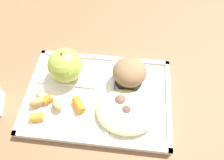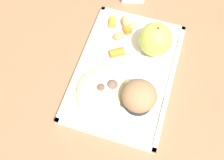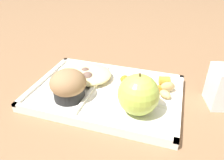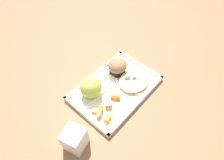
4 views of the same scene
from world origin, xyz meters
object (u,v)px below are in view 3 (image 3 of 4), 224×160
at_px(bran_muffin, 68,85).
at_px(plastic_fork, 80,78).
at_px(green_apple, 138,94).
at_px(lunch_tray, 106,93).

relative_size(bran_muffin, plastic_fork, 0.57).
bearing_deg(plastic_fork, green_apple, 153.54).
bearing_deg(lunch_tray, plastic_fork, -22.06).
xyz_separation_m(lunch_tray, bran_muffin, (0.07, 0.05, 0.04)).
distance_m(green_apple, plastic_fork, 0.20).
bearing_deg(green_apple, lunch_tray, -30.41).
relative_size(lunch_tray, plastic_fork, 2.45).
bearing_deg(bran_muffin, plastic_fork, -81.66).
xyz_separation_m(green_apple, bran_muffin, (0.16, 0.00, -0.01)).
bearing_deg(bran_muffin, green_apple, 180.00).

